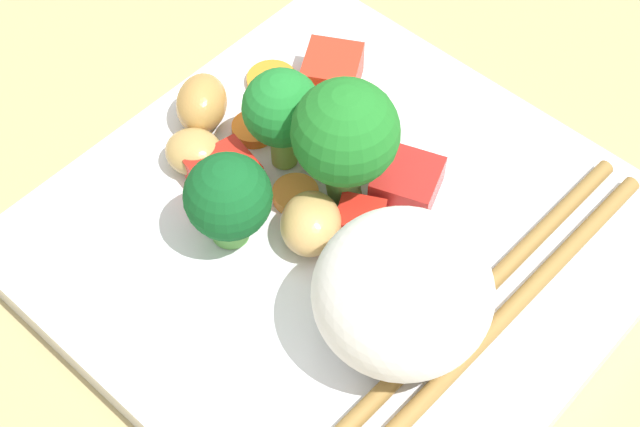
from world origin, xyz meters
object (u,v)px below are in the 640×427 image
(broccoli_floret_1, at_px, (228,199))
(carrot_slice_4, at_px, (326,157))
(chopstick_pair, at_px, (481,317))
(rice_mound, at_px, (403,293))
(square_plate, at_px, (341,241))

(broccoli_floret_1, relative_size, carrot_slice_4, 2.69)
(carrot_slice_4, distance_m, chopstick_pair, 0.12)
(chopstick_pair, bearing_deg, carrot_slice_4, 80.11)
(carrot_slice_4, bearing_deg, rice_mound, -119.65)
(square_plate, relative_size, carrot_slice_4, 13.33)
(rice_mound, xyz_separation_m, chopstick_pair, (0.03, -0.03, -0.03))
(square_plate, xyz_separation_m, chopstick_pair, (0.01, -0.08, 0.01))
(broccoli_floret_1, bearing_deg, carrot_slice_4, -1.86)
(rice_mound, distance_m, broccoli_floret_1, 0.10)
(carrot_slice_4, relative_size, chopstick_pair, 0.09)
(rice_mound, height_order, broccoli_floret_1, rice_mound)
(carrot_slice_4, bearing_deg, square_plate, -128.40)
(carrot_slice_4, xyz_separation_m, chopstick_pair, (-0.02, -0.12, 0.00))
(broccoli_floret_1, xyz_separation_m, carrot_slice_4, (0.07, -0.00, -0.03))
(square_plate, height_order, rice_mound, rice_mound)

